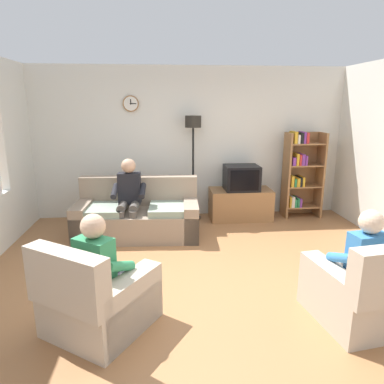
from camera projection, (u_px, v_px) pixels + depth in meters
name	position (u px, v px, depth m)	size (l,w,h in m)	color
ground_plane	(210.00, 280.00, 4.13)	(12.00, 12.00, 0.00)	#9E6B42
back_wall_assembly	(190.00, 143.00, 6.36)	(6.20, 0.17, 2.70)	silver
couch	(138.00, 216.00, 5.49)	(1.95, 0.99, 0.90)	gray
tv_stand	(240.00, 204.00, 6.31)	(1.10, 0.56, 0.55)	olive
tv	(242.00, 178.00, 6.17)	(0.60, 0.49, 0.44)	black
bookshelf	(300.00, 172.00, 6.34)	(0.68, 0.36, 1.58)	olive
floor_lamp	(193.00, 139.00, 6.04)	(0.28, 0.28, 1.85)	black
armchair_near_window	(98.00, 300.00, 3.18)	(1.15, 1.18, 0.90)	#BCAD99
armchair_near_bookshelf	(362.00, 294.00, 3.30)	(0.92, 0.98, 0.90)	#BCAD99
person_on_couch	(129.00, 195.00, 5.28)	(0.53, 0.55, 1.24)	black
person_in_left_armchair	(103.00, 265.00, 3.18)	(0.61, 0.64, 1.12)	#338C59
person_in_right_armchair	(359.00, 259.00, 3.30)	(0.55, 0.57, 1.12)	#3372B2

